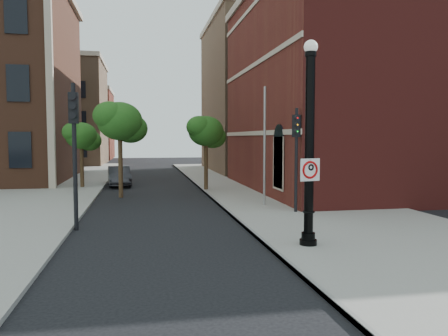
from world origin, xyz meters
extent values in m
plane|color=black|center=(0.00, 0.00, 0.00)|extent=(120.00, 120.00, 0.00)
cube|color=gray|center=(6.00, 10.00, 0.06)|extent=(8.00, 60.00, 0.12)
cube|color=gray|center=(-9.00, 18.00, 0.06)|extent=(10.00, 50.00, 0.12)
cube|color=gray|center=(2.05, 10.00, 0.07)|extent=(0.10, 60.00, 0.14)
cube|color=maroon|center=(16.00, 14.00, 6.00)|extent=(22.00, 16.00, 12.00)
cube|color=black|center=(4.96, 9.00, 2.00)|extent=(0.08, 1.40, 2.40)
cube|color=#B5A48C|center=(4.97, 14.00, 3.50)|extent=(0.06, 16.00, 0.25)
cube|color=#B5A48C|center=(4.97, 14.00, 7.50)|extent=(0.06, 16.00, 0.25)
cube|color=#B5A48C|center=(4.97, 14.00, 11.00)|extent=(0.06, 16.00, 0.25)
cube|color=#B5A48C|center=(-7.00, 17.00, 7.00)|extent=(0.40, 0.40, 14.00)
cube|color=#816146|center=(-12.00, 44.00, 6.00)|extent=(12.00, 12.00, 12.00)
cube|color=maroon|center=(-12.00, 58.00, 5.00)|extent=(12.00, 12.00, 10.00)
cube|color=#816146|center=(16.00, 30.00, 7.00)|extent=(22.00, 14.00, 14.00)
cylinder|color=black|center=(3.18, 0.63, 0.14)|extent=(0.51, 0.51, 0.27)
cylinder|color=black|center=(3.18, 0.63, 0.36)|extent=(0.40, 0.40, 0.23)
cylinder|color=black|center=(3.18, 0.63, 2.91)|extent=(0.27, 0.27, 5.27)
torus|color=black|center=(3.18, 0.63, 1.09)|extent=(0.36, 0.36, 0.05)
cylinder|color=black|center=(3.18, 0.63, 5.61)|extent=(0.33, 0.33, 0.14)
sphere|color=silver|center=(3.18, 0.63, 5.81)|extent=(0.40, 0.40, 0.40)
cube|color=white|center=(3.15, 0.48, 2.33)|extent=(0.63, 0.16, 0.65)
cube|color=black|center=(3.15, 0.48, 2.62)|extent=(0.63, 0.14, 0.05)
cube|color=black|center=(3.15, 0.48, 2.03)|extent=(0.63, 0.14, 0.05)
cube|color=black|center=(2.86, 0.42, 2.33)|extent=(0.05, 0.02, 0.65)
cube|color=black|center=(3.44, 0.54, 2.33)|extent=(0.05, 0.02, 0.65)
torus|color=#B30707|center=(3.15, 0.48, 2.33)|extent=(0.52, 0.17, 0.52)
cube|color=#B30707|center=(3.15, 0.48, 2.33)|extent=(0.36, 0.09, 0.36)
cube|color=black|center=(3.09, 0.47, 2.33)|extent=(0.06, 0.02, 0.30)
torus|color=black|center=(3.18, 0.48, 2.40)|extent=(0.21, 0.10, 0.20)
cylinder|color=black|center=(3.15, 0.48, 2.62)|extent=(0.04, 0.03, 0.03)
imported|color=#2B2B2F|center=(-3.08, 18.69, 0.66)|extent=(1.78, 4.11, 1.31)
cylinder|color=black|center=(-3.86, 4.57, 2.56)|extent=(0.15, 0.15, 5.12)
cube|color=black|center=(-3.86, 4.57, 4.27)|extent=(0.32, 0.30, 1.07)
sphere|color=#E50505|center=(-3.86, 4.40, 4.64)|extent=(0.19, 0.19, 0.19)
sphere|color=#FF8C00|center=(-3.86, 4.40, 4.32)|extent=(0.19, 0.19, 0.19)
sphere|color=#00E519|center=(-3.86, 4.40, 4.00)|extent=(0.19, 0.19, 0.19)
cylinder|color=black|center=(4.80, 6.13, 2.24)|extent=(0.13, 0.13, 4.48)
cube|color=black|center=(4.80, 6.13, 3.73)|extent=(0.36, 0.36, 0.93)
sphere|color=#E50505|center=(4.74, 5.99, 4.06)|extent=(0.17, 0.17, 0.17)
sphere|color=#FF8C00|center=(4.74, 5.99, 3.78)|extent=(0.17, 0.17, 0.17)
sphere|color=#00E519|center=(4.74, 5.99, 3.50)|extent=(0.17, 0.17, 0.17)
cylinder|color=#999999|center=(4.02, 8.23, 2.79)|extent=(0.11, 0.11, 5.59)
cylinder|color=#372516|center=(-2.71, 12.88, 1.93)|extent=(0.24, 0.24, 3.85)
ellipsoid|color=#184E15|center=(-2.71, 12.88, 4.13)|extent=(2.42, 2.42, 2.06)
ellipsoid|color=#184E15|center=(-2.16, 13.32, 3.74)|extent=(1.87, 1.87, 1.59)
ellipsoid|color=#184E15|center=(-3.20, 12.55, 4.40)|extent=(1.76, 1.76, 1.50)
cylinder|color=#372516|center=(-5.30, 17.43, 1.57)|extent=(0.24, 0.24, 3.14)
ellipsoid|color=#184E15|center=(-5.30, 17.43, 3.36)|extent=(1.97, 1.97, 1.68)
ellipsoid|color=#184E15|center=(-4.85, 17.79, 3.05)|extent=(1.53, 1.53, 1.30)
ellipsoid|color=#184E15|center=(-5.70, 17.16, 3.59)|extent=(1.44, 1.44, 1.22)
cylinder|color=#372516|center=(2.24, 14.77, 1.70)|extent=(0.24, 0.24, 3.39)
ellipsoid|color=#184E15|center=(2.24, 14.77, 3.63)|extent=(2.13, 2.13, 1.81)
ellipsoid|color=#184E15|center=(2.72, 15.16, 3.29)|extent=(1.65, 1.65, 1.40)
ellipsoid|color=#184E15|center=(1.80, 14.48, 3.88)|extent=(1.55, 1.55, 1.32)
camera|label=1|loc=(-1.57, -11.26, 3.25)|focal=35.00mm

